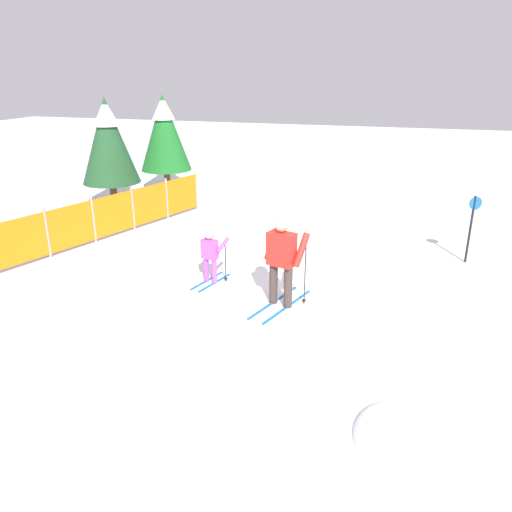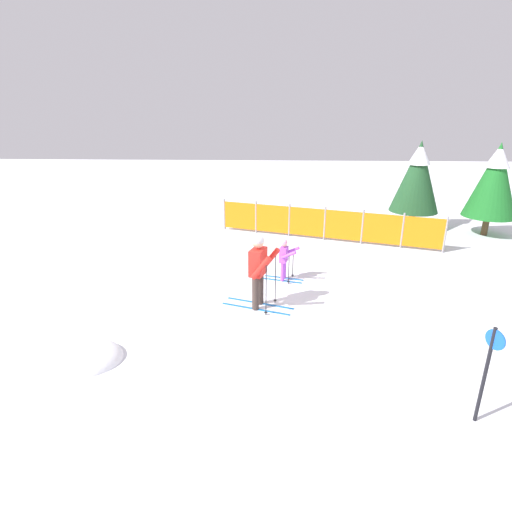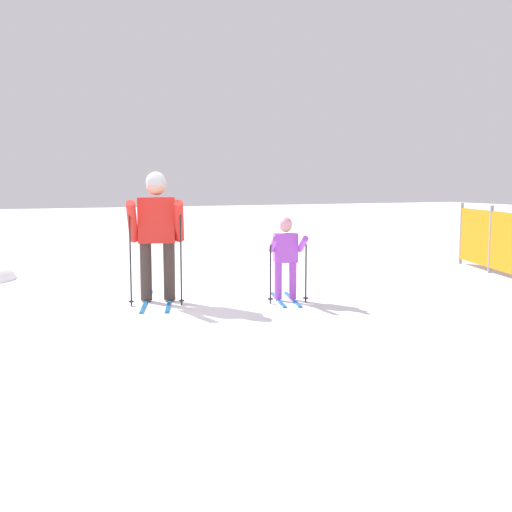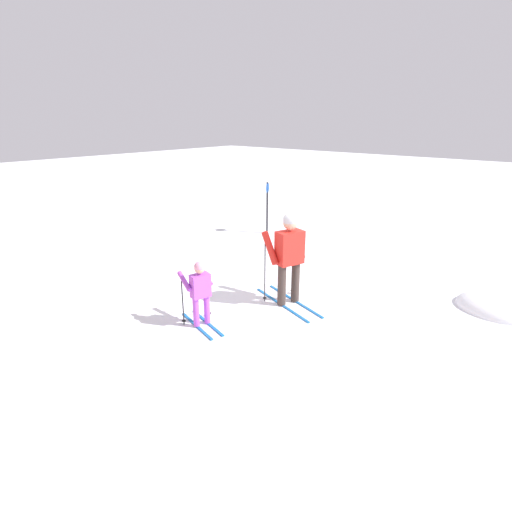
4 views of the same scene
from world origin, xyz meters
The scene contains 5 objects.
ground_plane centered at (0.00, 0.00, 0.00)m, with size 60.00×60.00×0.00m, color white.
skier_adult centered at (-0.15, 0.17, 1.01)m, with size 1.63×0.88×1.69m.
skier_child centered at (0.45, 1.74, 0.65)m, with size 1.06×0.57×1.10m.
trail_marker centered at (3.06, -3.22, 0.92)m, with size 0.14×0.26×1.48m.
snow_mound centered at (-3.15, -2.02, 0.00)m, with size 1.36×1.16×0.55m, color white.
Camera 4 is at (-3.99, 5.60, 3.23)m, focal length 28.00 mm.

